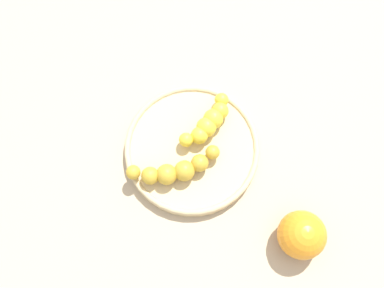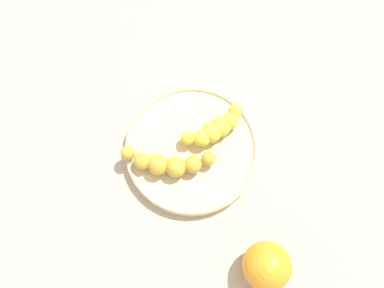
{
  "view_description": "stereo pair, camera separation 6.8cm",
  "coord_description": "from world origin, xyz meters",
  "px_view_note": "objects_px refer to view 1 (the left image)",
  "views": [
    {
      "loc": [
        -0.16,
        -0.13,
        0.68
      ],
      "look_at": [
        0.0,
        0.0,
        0.04
      ],
      "focal_mm": 38.3,
      "sensor_mm": 36.0,
      "label": 1
    },
    {
      "loc": [
        -0.11,
        -0.18,
        0.68
      ],
      "look_at": [
        0.0,
        0.0,
        0.04
      ],
      "focal_mm": 38.3,
      "sensor_mm": 36.0,
      "label": 2
    }
  ],
  "objects_px": {
    "banana_spotted": "(175,170)",
    "banana_yellow": "(208,122)",
    "orange_fruit": "(302,235)",
    "fruit_bowl": "(192,149)"
  },
  "relations": [
    {
      "from": "banana_spotted",
      "to": "orange_fruit",
      "type": "bearing_deg",
      "value": 47.46
    },
    {
      "from": "fruit_bowl",
      "to": "banana_spotted",
      "type": "height_order",
      "value": "banana_spotted"
    },
    {
      "from": "banana_spotted",
      "to": "banana_yellow",
      "type": "bearing_deg",
      "value": 132.02
    },
    {
      "from": "banana_yellow",
      "to": "banana_spotted",
      "type": "bearing_deg",
      "value": -83.21
    },
    {
      "from": "banana_yellow",
      "to": "orange_fruit",
      "type": "height_order",
      "value": "orange_fruit"
    },
    {
      "from": "fruit_bowl",
      "to": "orange_fruit",
      "type": "xyz_separation_m",
      "value": [
        -0.01,
        -0.23,
        0.03
      ]
    },
    {
      "from": "banana_spotted",
      "to": "banana_yellow",
      "type": "distance_m",
      "value": 0.1
    },
    {
      "from": "fruit_bowl",
      "to": "banana_spotted",
      "type": "xyz_separation_m",
      "value": [
        -0.05,
        -0.01,
        0.02
      ]
    },
    {
      "from": "banana_spotted",
      "to": "banana_yellow",
      "type": "height_order",
      "value": "same"
    },
    {
      "from": "fruit_bowl",
      "to": "banana_yellow",
      "type": "bearing_deg",
      "value": 3.86
    }
  ]
}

